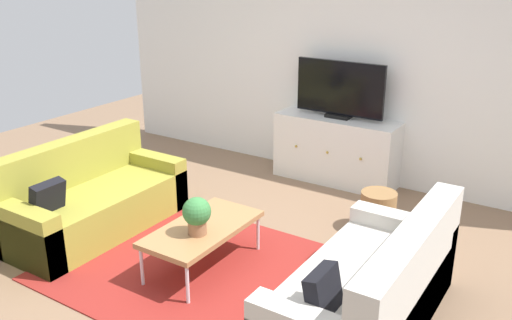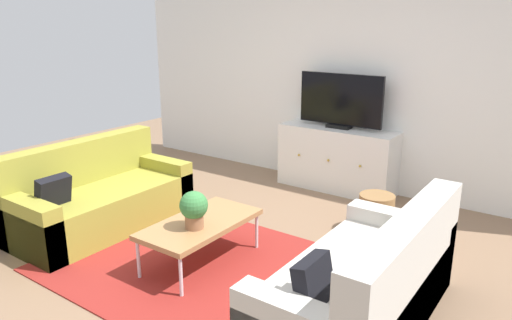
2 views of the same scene
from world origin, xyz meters
name	(u,v)px [view 1 (image 1 of 2)]	position (x,y,z in m)	size (l,w,h in m)	color
ground_plane	(217,264)	(0.00, 0.00, 0.00)	(10.00, 10.00, 0.00)	#84664C
wall_back	(348,62)	(0.00, 2.55, 1.35)	(6.40, 0.12, 2.70)	white
area_rug	(206,272)	(0.00, -0.15, 0.01)	(2.50, 1.90, 0.01)	maroon
couch_left_side	(89,201)	(-1.44, -0.10, 0.28)	(0.82, 1.73, 0.84)	olive
couch_right_side	(374,294)	(1.44, -0.10, 0.28)	(0.82, 1.73, 0.84)	beige
coffee_table	(203,229)	(-0.07, -0.09, 0.35)	(0.54, 1.05, 0.38)	#A37547
potted_plant	(197,214)	(-0.02, -0.22, 0.56)	(0.23, 0.23, 0.31)	#936042
tv_console	(336,150)	(0.03, 2.27, 0.38)	(1.42, 0.47, 0.76)	white
flat_screen_tv	(340,90)	(0.03, 2.29, 1.08)	(1.04, 0.16, 0.64)	black
wicker_basket	(378,211)	(0.90, 1.37, 0.19)	(0.34, 0.34, 0.38)	olive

